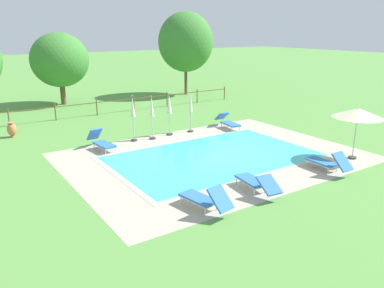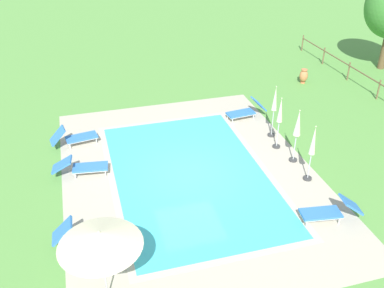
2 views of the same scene
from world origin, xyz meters
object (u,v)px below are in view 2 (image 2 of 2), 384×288
object	(u,v)px
sun_lounger_north_near_steps	(246,111)
sun_lounger_north_far	(86,233)
sun_lounger_north_end	(75,137)
patio_umbrella_closed_row_mid_east	(298,127)
patio_umbrella_closed_row_west	(313,146)
terracotta_urn_near_fence	(304,76)
patio_umbrella_closed_row_centre	(280,116)
sun_lounger_north_mid	(82,167)
sun_lounger_south_near_corner	(329,211)
patio_umbrella_open_foreground	(100,239)
patio_umbrella_closed_row_mid_west	(274,104)

from	to	relation	value
sun_lounger_north_near_steps	sun_lounger_north_far	world-z (taller)	sun_lounger_north_near_steps
sun_lounger_north_end	patio_umbrella_closed_row_mid_east	size ratio (longest dim) A/B	0.88
patio_umbrella_closed_row_west	terracotta_urn_near_fence	size ratio (longest dim) A/B	2.79
patio_umbrella_closed_row_centre	sun_lounger_north_mid	bearing A→B (deg)	-91.07
sun_lounger_north_mid	sun_lounger_south_near_corner	size ratio (longest dim) A/B	1.02
sun_lounger_north_far	patio_umbrella_closed_row_mid_east	world-z (taller)	patio_umbrella_closed_row_mid_east
sun_lounger_north_mid	sun_lounger_south_near_corner	world-z (taller)	sun_lounger_south_near_corner
sun_lounger_north_near_steps	patio_umbrella_open_foreground	world-z (taller)	patio_umbrella_open_foreground
sun_lounger_north_far	patio_umbrella_closed_row_mid_west	world-z (taller)	patio_umbrella_closed_row_mid_west
patio_umbrella_open_foreground	patio_umbrella_closed_row_mid_east	xyz separation A→B (m)	(-4.72, 7.84, -0.51)
patio_umbrella_closed_row_west	terracotta_urn_near_fence	world-z (taller)	patio_umbrella_closed_row_west
sun_lounger_north_near_steps	sun_lounger_north_far	xyz separation A→B (m)	(6.47, -7.79, -0.01)
sun_lounger_north_mid	patio_umbrella_closed_row_mid_east	xyz separation A→B (m)	(1.28, 8.12, 1.17)
sun_lounger_north_near_steps	sun_lounger_north_mid	distance (m)	8.15
patio_umbrella_closed_row_mid_east	sun_lounger_south_near_corner	bearing A→B (deg)	-8.99
patio_umbrella_closed_row_centre	terracotta_urn_near_fence	xyz separation A→B (m)	(-5.98, 4.44, -1.03)
sun_lounger_north_near_steps	patio_umbrella_closed_row_centre	bearing A→B (deg)	4.79
sun_lounger_north_far	patio_umbrella_open_foreground	size ratio (longest dim) A/B	0.85
patio_umbrella_open_foreground	patio_umbrella_closed_row_centre	size ratio (longest dim) A/B	1.01
sun_lounger_north_end	patio_umbrella_open_foreground	distance (m)	8.52
patio_umbrella_open_foreground	terracotta_urn_near_fence	xyz separation A→B (m)	(-11.84, 12.09, -1.60)
sun_lounger_north_end	sun_lounger_north_far	bearing A→B (deg)	0.62
sun_lounger_north_near_steps	patio_umbrella_closed_row_mid_east	xyz separation A→B (m)	(3.99, 0.43, 1.14)
sun_lounger_north_far	sun_lounger_north_end	xyz separation A→B (m)	(-6.10, -0.07, 0.00)
sun_lounger_north_end	patio_umbrella_open_foreground	size ratio (longest dim) A/B	0.87
sun_lounger_north_far	sun_lounger_south_near_corner	distance (m)	7.73
sun_lounger_north_near_steps	sun_lounger_south_near_corner	world-z (taller)	sun_lounger_north_near_steps
patio_umbrella_closed_row_mid_east	sun_lounger_north_far	bearing A→B (deg)	-73.22
sun_lounger_north_end	patio_umbrella_closed_row_mid_west	xyz separation A→B (m)	(1.53, 8.30, 1.14)
patio_umbrella_closed_row_mid_west	sun_lounger_north_end	bearing A→B (deg)	-100.46
sun_lounger_north_far	patio_umbrella_closed_row_centre	world-z (taller)	patio_umbrella_closed_row_centre
patio_umbrella_closed_row_centre	sun_lounger_north_near_steps	bearing A→B (deg)	-175.21
terracotta_urn_near_fence	patio_umbrella_closed_row_mid_west	bearing A→B (deg)	-40.09
patio_umbrella_closed_row_mid_east	patio_umbrella_closed_row_mid_west	bearing A→B (deg)	179.47
sun_lounger_north_far	patio_umbrella_open_foreground	distance (m)	2.81
sun_lounger_north_near_steps	patio_umbrella_closed_row_centre	size ratio (longest dim) A/B	0.86
sun_lounger_north_near_steps	sun_lounger_south_near_corner	xyz separation A→B (m)	(7.55, -0.14, -0.02)
sun_lounger_north_end	patio_umbrella_open_foreground	world-z (taller)	patio_umbrella_open_foreground
sun_lounger_north_mid	patio_umbrella_closed_row_mid_east	size ratio (longest dim) A/B	0.94
sun_lounger_north_near_steps	patio_umbrella_closed_row_mid_west	bearing A→B (deg)	13.23
terracotta_urn_near_fence	sun_lounger_north_near_steps	bearing A→B (deg)	-56.22
sun_lounger_north_end	patio_umbrella_closed_row_mid_east	world-z (taller)	patio_umbrella_closed_row_mid_east
sun_lounger_south_near_corner	patio_umbrella_closed_row_mid_west	xyz separation A→B (m)	(-5.65, 0.58, 1.15)
patio_umbrella_open_foreground	patio_umbrella_closed_row_mid_west	size ratio (longest dim) A/B	0.98
patio_umbrella_closed_row_mid_east	sun_lounger_north_mid	bearing A→B (deg)	-98.99
sun_lounger_north_near_steps	patio_umbrella_closed_row_west	size ratio (longest dim) A/B	0.86
sun_lounger_north_near_steps	patio_umbrella_open_foreground	bearing A→B (deg)	-40.42
patio_umbrella_closed_row_centre	sun_lounger_north_end	bearing A→B (deg)	-107.07
sun_lounger_south_near_corner	sun_lounger_north_mid	bearing A→B (deg)	-122.66
sun_lounger_south_near_corner	terracotta_urn_near_fence	xyz separation A→B (m)	(-10.67, 4.81, 0.06)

